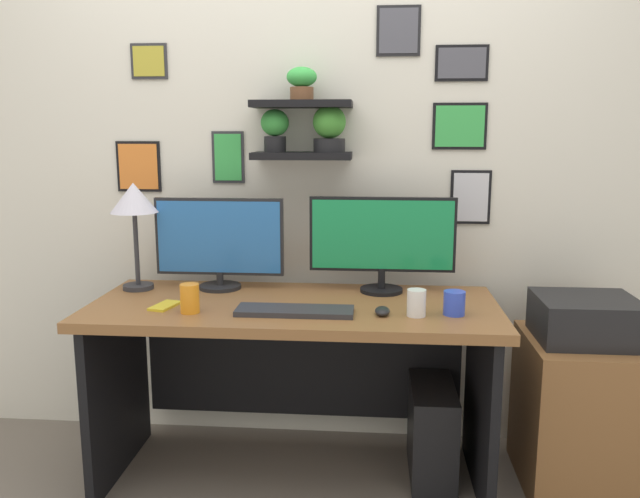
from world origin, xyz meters
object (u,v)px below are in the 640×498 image
monitor_right (382,240)px  computer_mouse (382,311)px  printer (586,319)px  monitor_left (219,242)px  cell_phone (165,306)px  coffee_mug (454,303)px  desk_lamp (134,205)px  water_cup (190,298)px  computer_tower_right (432,430)px  drawer_cabinet (579,412)px  desk (296,349)px  keyboard (295,311)px  pen_cup (416,303)px

monitor_right → computer_mouse: (0.00, -0.35, -0.21)m
computer_mouse → printer: (0.80, 0.19, -0.07)m
monitor_left → cell_phone: monitor_left is taller
cell_phone → printer: size_ratio=0.37×
coffee_mug → desk_lamp: bearing=167.9°
water_cup → cell_phone: bearing=151.3°
monitor_right → printer: monitor_right is taller
computer_tower_right → desk_lamp: bearing=175.6°
drawer_cabinet → computer_tower_right: 0.59m
coffee_mug → desk: bearing=165.0°
monitor_left → drawer_cabinet: bearing=-6.3°
monitor_right → computer_mouse: monitor_right is taller
monitor_right → keyboard: (-0.33, -0.36, -0.21)m
desk → monitor_right: 0.58m
desk → coffee_mug: coffee_mug is taller
pen_cup → printer: bearing=15.7°
monitor_left → desk: bearing=-25.1°
monitor_right → pen_cup: (0.12, -0.36, -0.17)m
keyboard → drawer_cabinet: (1.12, 0.19, -0.45)m
pen_cup → keyboard: bearing=-179.3°
desk → desk_lamp: bearing=170.5°
drawer_cabinet → printer: bearing=-90.0°
water_cup → keyboard: bearing=3.1°
computer_mouse → computer_tower_right: (0.22, 0.21, -0.57)m
desk → cell_phone: bearing=-162.6°
desk_lamp → drawer_cabinet: (1.84, -0.12, -0.81)m
computer_tower_right → computer_mouse: bearing=-136.2°
monitor_left → computer_tower_right: monitor_left is taller
pen_cup → water_cup: (-0.85, -0.03, 0.01)m
coffee_mug → monitor_left: bearing=161.2°
monitor_right → desk_lamp: size_ratio=1.33×
desk → pen_cup: (0.47, -0.19, 0.26)m
coffee_mug → computer_tower_right: (-0.05, 0.18, -0.60)m
cell_phone → pen_cup: size_ratio=1.40×
monitor_right → printer: bearing=-11.8°
keyboard → pen_cup: bearing=0.7°
cell_phone → coffee_mug: coffee_mug is taller
keyboard → water_cup: (-0.39, -0.02, 0.05)m
keyboard → drawer_cabinet: size_ratio=0.72×
cell_phone → pen_cup: (0.96, -0.04, 0.05)m
desk_lamp → water_cup: desk_lamp is taller
desk_lamp → coffee_mug: bearing=-12.1°
desk_lamp → computer_tower_right: 1.57m
monitor_right → drawer_cabinet: monitor_right is taller
desk_lamp → pen_cup: bearing=-14.8°
keyboard → water_cup: bearing=-176.9°
monitor_right → desk_lamp: (-1.05, -0.05, 0.14)m
coffee_mug → keyboard: bearing=-176.8°
computer_mouse → printer: bearing=13.2°
computer_mouse → water_cup: (-0.72, -0.03, 0.04)m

